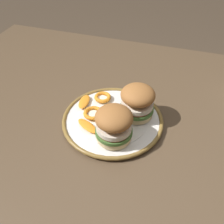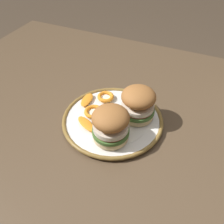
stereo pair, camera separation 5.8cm
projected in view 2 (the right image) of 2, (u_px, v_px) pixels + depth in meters
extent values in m
plane|color=#4C3D2D|center=(115.00, 219.00, 1.30)|extent=(8.00, 8.00, 0.00)
cube|color=brown|center=(117.00, 117.00, 0.78)|extent=(1.44, 1.00, 0.03)
cube|color=brown|center=(48.00, 88.00, 1.54)|extent=(0.06, 0.06, 0.74)
cylinder|color=white|center=(112.00, 120.00, 0.74)|extent=(0.28, 0.28, 0.01)
torus|color=olive|center=(112.00, 119.00, 0.74)|extent=(0.31, 0.31, 0.01)
cylinder|color=white|center=(112.00, 118.00, 0.74)|extent=(0.22, 0.22, 0.00)
cylinder|color=beige|center=(137.00, 113.00, 0.74)|extent=(0.10, 0.10, 0.02)
cylinder|color=#477033|center=(138.00, 109.00, 0.73)|extent=(0.10, 0.10, 0.01)
cylinder|color=#BC3828|center=(138.00, 107.00, 0.72)|extent=(0.09, 0.09, 0.01)
cylinder|color=silver|center=(138.00, 105.00, 0.72)|extent=(0.10, 0.10, 0.01)
ellipsoid|color=#A36633|center=(139.00, 96.00, 0.69)|extent=(0.13, 0.13, 0.05)
cylinder|color=beige|center=(111.00, 134.00, 0.67)|extent=(0.10, 0.10, 0.02)
cylinder|color=#477033|center=(111.00, 131.00, 0.66)|extent=(0.10, 0.10, 0.01)
cylinder|color=#BC3828|center=(111.00, 129.00, 0.66)|extent=(0.09, 0.09, 0.01)
cylinder|color=silver|center=(111.00, 126.00, 0.65)|extent=(0.10, 0.10, 0.01)
ellipsoid|color=#A36633|center=(111.00, 118.00, 0.63)|extent=(0.14, 0.14, 0.05)
torus|color=orange|center=(94.00, 112.00, 0.75)|extent=(0.09, 0.09, 0.01)
cylinder|color=#F4E5C6|center=(94.00, 113.00, 0.75)|extent=(0.03, 0.03, 0.00)
ellipsoid|color=orange|center=(86.00, 124.00, 0.71)|extent=(0.08, 0.06, 0.01)
ellipsoid|color=orange|center=(88.00, 99.00, 0.79)|extent=(0.04, 0.07, 0.01)
torus|color=orange|center=(106.00, 97.00, 0.80)|extent=(0.06, 0.06, 0.01)
cylinder|color=#F4E5C6|center=(106.00, 98.00, 0.80)|extent=(0.03, 0.03, 0.00)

